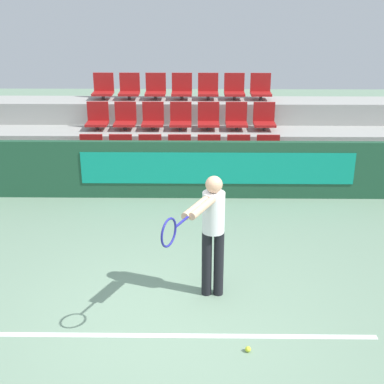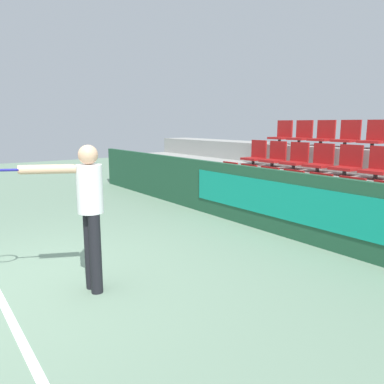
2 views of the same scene
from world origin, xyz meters
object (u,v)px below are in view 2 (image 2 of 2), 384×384
object	(u,v)px
stadium_chair_15	(301,135)
stadium_chair_11	(347,163)
stadium_chair_5	(347,198)
stadium_chair_14	(282,134)
stadium_chair_18	(375,137)
stadium_chair_0	(227,177)
stadium_chair_7	(256,155)
stadium_chair_17	(347,136)
stadium_chair_9	(296,158)
stadium_chair_16	(323,135)
stadium_chair_6	(384,204)
stadium_chair_3	(289,188)
stadium_chair_8	(275,156)
stadium_chair_12	(379,166)
stadium_chair_2	(266,184)
stadium_chair_4	(316,193)
tennis_player	(83,204)
stadium_chair_10	(320,160)
stadium_chair_1	(245,180)

from	to	relation	value
stadium_chair_15	stadium_chair_11	bearing A→B (deg)	-27.01
stadium_chair_5	stadium_chair_14	xyz separation A→B (m)	(-2.92, 1.79, 0.92)
stadium_chair_15	stadium_chair_18	world-z (taller)	same
stadium_chair_0	stadium_chair_7	distance (m)	1.01
stadium_chair_11	stadium_chair_17	xyz separation A→B (m)	(-0.58, 0.89, 0.46)
stadium_chair_9	stadium_chair_16	xyz separation A→B (m)	(0.00, 0.89, 0.46)
stadium_chair_6	stadium_chair_17	world-z (taller)	stadium_chair_17
stadium_chair_3	stadium_chair_14	distance (m)	2.67
stadium_chair_11	stadium_chair_17	bearing A→B (deg)	123.18
stadium_chair_5	stadium_chair_6	xyz separation A→B (m)	(0.58, 0.00, 0.00)
stadium_chair_5	stadium_chair_8	xyz separation A→B (m)	(-2.34, 0.89, 0.46)
stadium_chair_17	stadium_chair_12	bearing A→B (deg)	-37.40
stadium_chair_5	stadium_chair_12	world-z (taller)	stadium_chair_12
stadium_chair_12	stadium_chair_8	bearing A→B (deg)	180.00
stadium_chair_2	stadium_chair_4	distance (m)	1.17
stadium_chair_6	stadium_chair_8	xyz separation A→B (m)	(-2.92, 0.89, 0.46)
tennis_player	stadium_chair_14	bearing A→B (deg)	136.77
stadium_chair_2	stadium_chair_18	bearing A→B (deg)	56.82
stadium_chair_5	stadium_chair_0	bearing A→B (deg)	180.00
stadium_chair_0	stadium_chair_10	bearing A→B (deg)	27.01
stadium_chair_5	stadium_chair_7	xyz separation A→B (m)	(-2.92, 0.89, 0.46)
stadium_chair_9	stadium_chair_6	bearing A→B (deg)	-20.92
stadium_chair_5	stadium_chair_4	bearing A→B (deg)	180.00
stadium_chair_6	stadium_chair_10	world-z (taller)	stadium_chair_10
stadium_chair_8	stadium_chair_9	distance (m)	0.58
stadium_chair_2	stadium_chair_18	xyz separation A→B (m)	(1.17, 1.79, 0.92)
stadium_chair_4	stadium_chair_16	bearing A→B (deg)	123.18
stadium_chair_18	stadium_chair_0	bearing A→B (deg)	-142.60
stadium_chair_2	stadium_chair_0	bearing A→B (deg)	180.00
stadium_chair_2	stadium_chair_9	xyz separation A→B (m)	(0.00, 0.89, 0.46)
stadium_chair_16	stadium_chair_2	bearing A→B (deg)	-90.00
stadium_chair_6	stadium_chair_12	size ratio (longest dim) A/B	1.00
stadium_chair_5	stadium_chair_10	world-z (taller)	stadium_chair_10
stadium_chair_0	stadium_chair_5	world-z (taller)	same
stadium_chair_12	stadium_chair_6	bearing A→B (deg)	-56.82
stadium_chair_1	stadium_chair_18	size ratio (longest dim) A/B	1.00
stadium_chair_14	tennis_player	bearing A→B (deg)	-68.79
stadium_chair_6	stadium_chair_9	size ratio (longest dim) A/B	1.00
stadium_chair_17	tennis_player	world-z (taller)	stadium_chair_17
stadium_chair_2	stadium_chair_15	xyz separation A→B (m)	(-0.58, 1.79, 0.92)
stadium_chair_4	stadium_chair_15	size ratio (longest dim) A/B	1.00
stadium_chair_8	stadium_chair_15	world-z (taller)	stadium_chair_15
tennis_player	stadium_chair_8	bearing A→B (deg)	134.37
stadium_chair_14	stadium_chair_16	size ratio (longest dim) A/B	1.00
stadium_chair_1	stadium_chair_15	bearing A→B (deg)	90.00
stadium_chair_0	stadium_chair_12	world-z (taller)	stadium_chair_12
stadium_chair_15	stadium_chair_18	size ratio (longest dim) A/B	1.00
stadium_chair_1	stadium_chair_7	xyz separation A→B (m)	(-0.58, 0.89, 0.46)
stadium_chair_7	stadium_chair_10	bearing A→B (deg)	0.00
stadium_chair_1	stadium_chair_7	size ratio (longest dim) A/B	1.00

